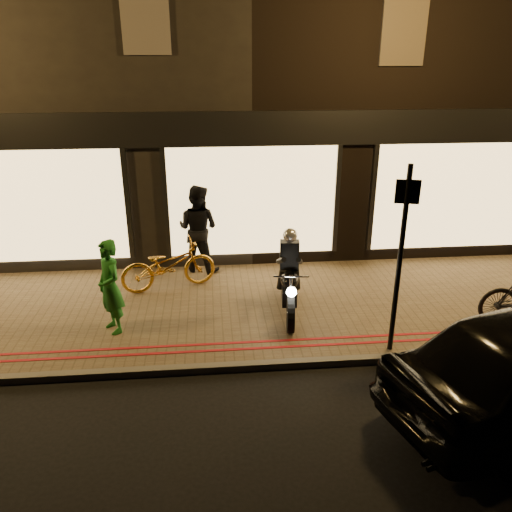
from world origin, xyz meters
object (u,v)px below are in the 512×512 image
Objects in this scene: motorcycle at (289,281)px; bicycle_gold at (169,265)px; person_green at (110,287)px; sign_post at (401,252)px.

bicycle_gold is at bearing 157.65° from motorcycle.
person_green reaches higher than bicycle_gold.
motorcycle is 3.12m from person_green.
sign_post is at bearing -37.68° from motorcycle.
bicycle_gold is 1.17× the size of person_green.
person_green is (-4.53, 1.02, -0.86)m from sign_post.
person_green is (-0.84, -1.62, 0.32)m from bicycle_gold.
sign_post is 1.83× the size of person_green.
motorcycle is at bearing 135.79° from sign_post.
bicycle_gold is at bearing 119.37° from person_green.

